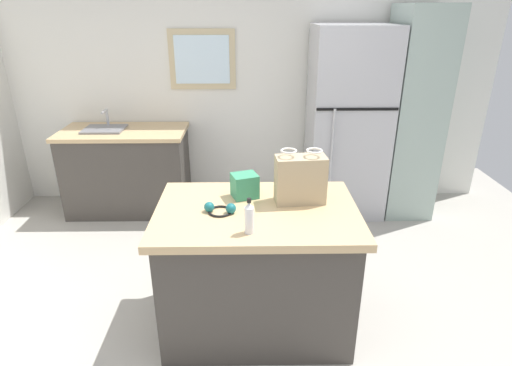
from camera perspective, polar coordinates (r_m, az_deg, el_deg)
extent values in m
plane|color=#ADA89E|center=(3.00, -0.37, -20.17)|extent=(6.21, 6.21, 0.00)
cube|color=silver|center=(4.58, -0.72, 13.12)|extent=(5.17, 0.10, 2.52)
cube|color=#CCB78C|center=(4.51, -7.34, 16.39)|extent=(0.68, 0.04, 0.60)
cube|color=white|center=(4.50, -7.36, 16.36)|extent=(0.56, 0.02, 0.48)
cube|color=#423D38|center=(2.84, 0.10, -12.04)|extent=(1.19, 0.79, 0.83)
cube|color=tan|center=(2.61, 0.11, -4.09)|extent=(1.27, 0.87, 0.05)
cube|color=#B7B7BC|center=(4.37, 12.38, 7.89)|extent=(0.77, 0.66, 1.90)
cube|color=black|center=(4.00, 13.69, 9.76)|extent=(0.76, 0.01, 0.02)
cylinder|color=#B7B7BC|center=(4.04, 10.30, 4.02)|extent=(0.02, 0.02, 0.85)
cube|color=#9EB2A8|center=(4.54, 20.56, 8.70)|extent=(0.48, 0.62, 2.08)
cube|color=#423D38|center=(4.62, -17.07, 1.39)|extent=(1.22, 0.61, 0.85)
cube|color=tan|center=(4.49, -17.72, 6.66)|extent=(1.26, 0.65, 0.04)
cube|color=slate|center=(4.55, -19.91, 6.20)|extent=(0.40, 0.32, 0.14)
cylinder|color=#B7B7BC|center=(4.64, -19.62, 8.36)|extent=(0.03, 0.03, 0.18)
cylinder|color=#B7B7BC|center=(4.56, -20.02, 9.16)|extent=(0.02, 0.14, 0.02)
cube|color=tan|center=(2.66, 6.07, 0.47)|extent=(0.33, 0.18, 0.31)
torus|color=white|center=(2.58, 4.50, 4.42)|extent=(0.11, 0.11, 0.01)
torus|color=white|center=(2.60, 7.98, 4.41)|extent=(0.11, 0.11, 0.01)
cube|color=#388E66|center=(2.74, -1.56, -0.36)|extent=(0.20, 0.18, 0.16)
cylinder|color=white|center=(2.31, -0.94, -5.10)|extent=(0.05, 0.05, 0.16)
cone|color=white|center=(2.27, -0.96, -3.03)|extent=(0.05, 0.05, 0.03)
cylinder|color=black|center=(2.25, -0.96, -2.40)|extent=(0.02, 0.02, 0.02)
torus|color=black|center=(2.57, -4.92, -3.87)|extent=(0.17, 0.17, 0.01)
sphere|color=#19666B|center=(2.55, -3.44, -3.49)|extent=(0.06, 0.06, 0.06)
sphere|color=#19666B|center=(2.58, -6.41, -3.26)|extent=(0.06, 0.06, 0.06)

